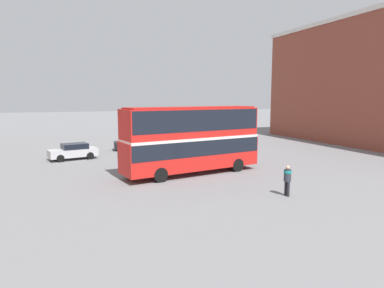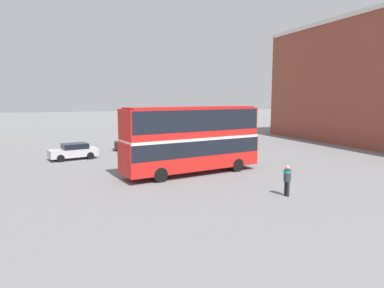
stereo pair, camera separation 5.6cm
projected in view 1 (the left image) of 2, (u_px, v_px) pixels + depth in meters
The scene contains 5 objects.
ground_plane at pixel (166, 173), 25.63m from camera, with size 240.00×240.00×0.00m, color slate.
double_decker_bus at pixel (192, 136), 25.10m from camera, with size 10.80×4.31×4.95m.
pedestrian_foreground at pixel (287, 177), 19.57m from camera, with size 0.48×0.48×1.79m.
parked_car_kerb_near at pixel (136, 143), 37.06m from camera, with size 4.66×2.26×1.40m.
parked_car_kerb_far at pixel (73, 151), 31.28m from camera, with size 4.48×2.61×1.46m.
Camera 1 is at (-7.23, -24.12, 5.63)m, focal length 32.00 mm.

